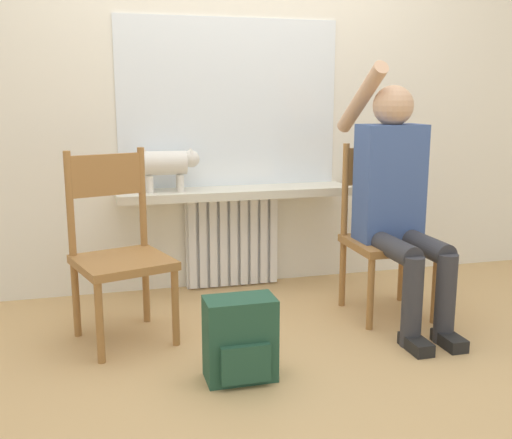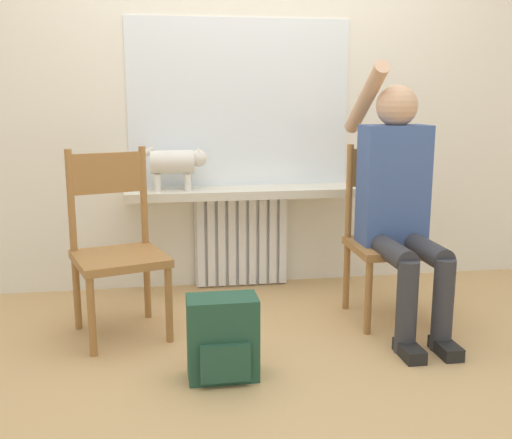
{
  "view_description": "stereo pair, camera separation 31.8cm",
  "coord_description": "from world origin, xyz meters",
  "views": [
    {
      "loc": [
        -0.81,
        -2.43,
        1.19
      ],
      "look_at": [
        0.0,
        0.58,
        0.54
      ],
      "focal_mm": 42.0,
      "sensor_mm": 36.0,
      "label": 1
    },
    {
      "loc": [
        -0.5,
        -2.5,
        1.19
      ],
      "look_at": [
        0.0,
        0.58,
        0.54
      ],
      "focal_mm": 42.0,
      "sensor_mm": 36.0,
      "label": 2
    }
  ],
  "objects": [
    {
      "name": "wall_with_window",
      "position": [
        0.0,
        1.23,
        1.35
      ],
      "size": [
        7.0,
        0.06,
        2.7
      ],
      "color": "white",
      "rests_on": "ground_plane"
    },
    {
      "name": "ground_plane",
      "position": [
        0.0,
        0.0,
        0.0
      ],
      "size": [
        12.0,
        12.0,
        0.0
      ],
      "primitive_type": "plane",
      "color": "tan"
    },
    {
      "name": "person",
      "position": [
        0.71,
        0.36,
        0.68
      ],
      "size": [
        0.36,
        0.99,
        1.36
      ],
      "color": "#333338",
      "rests_on": "ground_plane"
    },
    {
      "name": "chair_left",
      "position": [
        -0.72,
        0.47,
        0.46
      ],
      "size": [
        0.53,
        0.53,
        0.93
      ],
      "rotation": [
        0.0,
        0.0,
        0.3
      ],
      "color": "#9E6B38",
      "rests_on": "ground_plane"
    },
    {
      "name": "windowsill",
      "position": [
        0.0,
        1.06,
        0.61
      ],
      "size": [
        1.41,
        0.29,
        0.05
      ],
      "color": "beige",
      "rests_on": "radiator"
    },
    {
      "name": "window_glass",
      "position": [
        0.0,
        1.2,
        1.14
      ],
      "size": [
        1.36,
        0.01,
        1.01
      ],
      "color": "white",
      "rests_on": "windowsill"
    },
    {
      "name": "backpack",
      "position": [
        -0.26,
        -0.12,
        0.18
      ],
      "size": [
        0.3,
        0.2,
        0.36
      ],
      "color": "#234C38",
      "rests_on": "ground_plane"
    },
    {
      "name": "radiator",
      "position": [
        -0.0,
        1.15,
        0.29
      ],
      "size": [
        0.59,
        0.08,
        0.59
      ],
      "color": "white",
      "rests_on": "ground_plane"
    },
    {
      "name": "cat",
      "position": [
        -0.4,
        1.06,
        0.8
      ],
      "size": [
        0.48,
        0.14,
        0.26
      ],
      "color": "silver",
      "rests_on": "windowsill"
    },
    {
      "name": "chair_right",
      "position": [
        0.71,
        0.48,
        0.46
      ],
      "size": [
        0.43,
        0.43,
        0.93
      ],
      "rotation": [
        0.0,
        0.0,
        -0.01
      ],
      "color": "#9E6B38",
      "rests_on": "ground_plane"
    }
  ]
}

